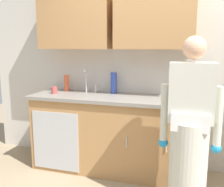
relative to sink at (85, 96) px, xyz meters
The scene contains 10 objects.
kitchen_wall_with_uppers 0.97m from the sink, 21.01° to the left, with size 4.80×0.44×2.70m.
counter_cabinet 0.58m from the sink, ahead, with size 1.90×0.62×0.90m.
countertop 0.34m from the sink, ahead, with size 1.96×0.66×0.04m, color gray.
sink is the anchor object (origin of this frame).
person_at_sink 1.45m from the sink, 26.63° to the right, with size 0.55×0.34×1.62m.
bottle_cleaner_spray 0.39m from the sink, 154.09° to the left, with size 0.06×0.06×0.22m, color #E05933.
bottle_soap 0.40m from the sink, 31.40° to the left, with size 0.08×0.08×0.27m, color #334CB2.
bottle_dish_liquid 1.15m from the sink, 10.48° to the left, with size 0.07×0.07×0.19m, color #66388C.
cup_by_sink 0.40m from the sink, behind, with size 0.08×0.08×0.09m, color #B24C47.
sponge 1.16m from the sink, ahead, with size 0.11×0.07×0.03m, color #4CBF4C.
Camera 1 is at (0.37, -2.24, 1.53)m, focal length 41.53 mm.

